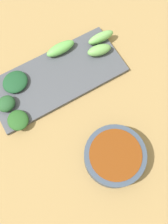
{
  "coord_description": "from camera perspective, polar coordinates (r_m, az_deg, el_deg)",
  "views": [
    {
      "loc": [
        -0.19,
        0.1,
        0.66
      ],
      "look_at": [
        -0.01,
        -0.01,
        0.05
      ],
      "focal_mm": 41.3,
      "sensor_mm": 36.0,
      "label": 1
    }
  ],
  "objects": [
    {
      "name": "tabletop",
      "position": [
        0.68,
        -1.08,
        -0.98
      ],
      "size": [
        2.1,
        2.1,
        0.02
      ],
      "primitive_type": "cube",
      "color": "#9A7948",
      "rests_on": "ground"
    },
    {
      "name": "broccoli_leafy_1",
      "position": [
        0.69,
        -16.84,
        1.77
      ],
      "size": [
        0.05,
        0.06,
        0.03
      ],
      "primitive_type": "ellipsoid",
      "rotation": [
        0.0,
        0.0,
        0.24
      ],
      "color": "#224E28",
      "rests_on": "serving_plate"
    },
    {
      "name": "broccoli_stalk_4",
      "position": [
        0.74,
        -5.21,
        13.83
      ],
      "size": [
        0.03,
        0.09,
        0.03
      ],
      "primitive_type": "ellipsoid",
      "rotation": [
        0.0,
        0.0,
        0.02
      ],
      "color": "#62AD4F",
      "rests_on": "serving_plate"
    },
    {
      "name": "sauce_bowl",
      "position": [
        0.63,
        6.81,
        -9.66
      ],
      "size": [
        0.15,
        0.15,
        0.05
      ],
      "color": "#384456",
      "rests_on": "tabletop"
    },
    {
      "name": "serving_plate",
      "position": [
        0.72,
        -5.94,
        7.69
      ],
      "size": [
        0.16,
        0.37,
        0.01
      ],
      "primitive_type": "cube",
      "color": "#464850",
      "rests_on": "tabletop"
    },
    {
      "name": "broccoli_leafy_2",
      "position": [
        0.71,
        -14.99,
        6.45
      ],
      "size": [
        0.08,
        0.09,
        0.02
      ],
      "primitive_type": "ellipsoid",
      "rotation": [
        0.0,
        0.0,
        0.33
      ],
      "color": "#194625",
      "rests_on": "serving_plate"
    },
    {
      "name": "broccoli_stalk_3",
      "position": [
        0.73,
        3.39,
        13.51
      ],
      "size": [
        0.04,
        0.07,
        0.03
      ],
      "primitive_type": "ellipsoid",
      "rotation": [
        0.0,
        0.0,
        -0.21
      ],
      "color": "#6CA753",
      "rests_on": "serving_plate"
    },
    {
      "name": "broccoli_stalk_0",
      "position": [
        0.75,
        3.75,
        16.15
      ],
      "size": [
        0.03,
        0.08,
        0.03
      ],
      "primitive_type": "ellipsoid",
      "rotation": [
        0.0,
        0.0,
        -0.03
      ],
      "color": "#74B35B",
      "rests_on": "serving_plate"
    },
    {
      "name": "broccoli_leafy_5",
      "position": [
        0.67,
        -14.4,
        -1.75
      ],
      "size": [
        0.06,
        0.06,
        0.02
      ],
      "primitive_type": "ellipsoid",
      "rotation": [
        0.0,
        0.0,
        0.09
      ],
      "color": "#255420",
      "rests_on": "serving_plate"
    }
  ]
}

